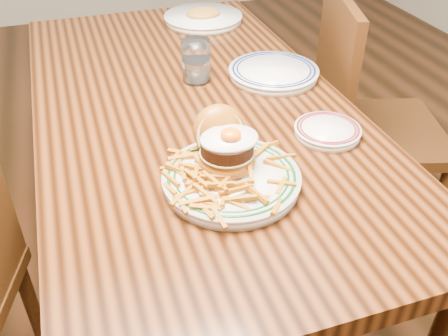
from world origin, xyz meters
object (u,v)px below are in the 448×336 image
object	(u,v)px
side_plate	(328,130)
chair_right	(363,120)
main_plate	(229,166)
table	(192,127)

from	to	relation	value
side_plate	chair_right	bearing A→B (deg)	39.49
chair_right	main_plate	distance (m)	0.87
chair_right	side_plate	bearing A→B (deg)	62.02
main_plate	chair_right	bearing A→B (deg)	38.96
table	main_plate	bearing A→B (deg)	-92.34
main_plate	table	bearing A→B (deg)	90.95
chair_right	side_plate	xyz separation A→B (m)	(-0.38, -0.38, 0.26)
table	side_plate	xyz separation A→B (m)	(0.28, -0.29, 0.10)
chair_right	table	bearing A→B (deg)	25.04
table	chair_right	xyz separation A→B (m)	(0.66, 0.10, -0.15)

